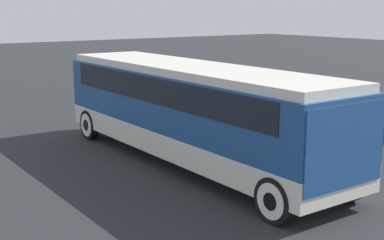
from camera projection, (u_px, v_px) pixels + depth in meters
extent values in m
plane|color=#26282B|center=(192.00, 163.00, 15.99)|extent=(120.00, 120.00, 0.00)
cube|color=silver|center=(192.00, 138.00, 15.83)|extent=(11.14, 2.59, 0.68)
cube|color=navy|center=(192.00, 100.00, 15.60)|extent=(11.14, 2.59, 1.60)
cube|color=black|center=(192.00, 87.00, 15.52)|extent=(9.80, 2.63, 0.72)
cube|color=silver|center=(192.00, 69.00, 15.41)|extent=(10.91, 2.38, 0.22)
cube|color=navy|center=(340.00, 146.00, 11.32)|extent=(0.36, 2.48, 1.82)
cylinder|color=black|center=(275.00, 200.00, 11.43)|extent=(1.04, 0.28, 1.04)
cylinder|color=silver|center=(275.00, 200.00, 11.43)|extent=(0.81, 0.30, 0.81)
cylinder|color=black|center=(275.00, 200.00, 11.43)|extent=(0.39, 0.32, 0.39)
cylinder|color=black|center=(347.00, 180.00, 12.77)|extent=(1.04, 0.28, 1.04)
cylinder|color=silver|center=(347.00, 180.00, 12.77)|extent=(0.81, 0.30, 0.81)
cylinder|color=black|center=(347.00, 180.00, 12.77)|extent=(0.39, 0.32, 0.39)
cylinder|color=black|center=(90.00, 125.00, 18.87)|extent=(1.04, 0.28, 1.04)
cylinder|color=silver|center=(90.00, 125.00, 18.87)|extent=(0.81, 0.30, 0.81)
cylinder|color=black|center=(90.00, 125.00, 18.87)|extent=(0.39, 0.32, 0.39)
cylinder|color=black|center=(147.00, 117.00, 20.21)|extent=(1.04, 0.28, 1.04)
cylinder|color=silver|center=(147.00, 117.00, 20.21)|extent=(0.81, 0.30, 0.81)
cylinder|color=black|center=(147.00, 117.00, 20.21)|extent=(0.39, 0.32, 0.39)
cube|color=black|center=(306.00, 103.00, 23.20)|extent=(4.69, 1.88, 0.60)
cube|color=black|center=(304.00, 89.00, 23.24)|extent=(2.44, 1.69, 0.56)
cylinder|color=black|center=(327.00, 117.00, 21.24)|extent=(0.62, 0.22, 0.62)
cylinder|color=black|center=(327.00, 117.00, 21.24)|extent=(0.24, 0.26, 0.24)
cylinder|color=black|center=(355.00, 112.00, 22.21)|extent=(0.62, 0.22, 0.62)
cylinder|color=black|center=(355.00, 112.00, 22.21)|extent=(0.24, 0.26, 0.24)
cylinder|color=black|center=(262.00, 103.00, 24.29)|extent=(0.62, 0.22, 0.62)
cylinder|color=black|center=(262.00, 103.00, 24.29)|extent=(0.24, 0.26, 0.24)
cylinder|color=black|center=(288.00, 100.00, 25.26)|extent=(0.62, 0.22, 0.62)
cylinder|color=black|center=(288.00, 100.00, 25.26)|extent=(0.24, 0.26, 0.24)
cylinder|color=black|center=(381.00, 124.00, 19.89)|extent=(0.64, 0.22, 0.64)
cylinder|color=black|center=(381.00, 124.00, 19.89)|extent=(0.24, 0.26, 0.24)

